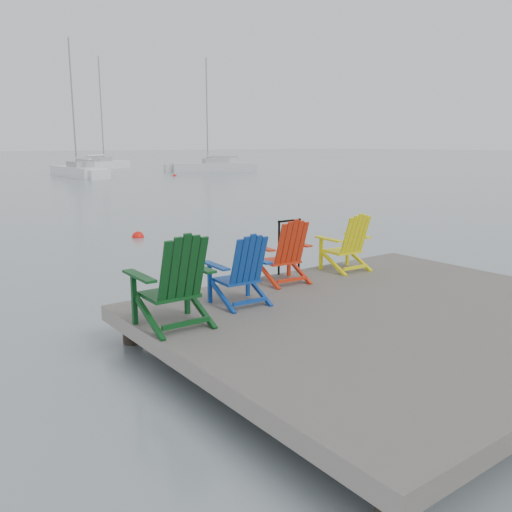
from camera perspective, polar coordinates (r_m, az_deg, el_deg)
ground at (r=7.48m, az=14.27°, el=-9.22°), size 400.00×400.00×0.00m
dock at (r=7.36m, az=14.40°, el=-6.69°), size 6.00×5.00×1.40m
handrail at (r=9.03m, az=3.52°, el=1.61°), size 0.48×0.04×0.90m
chair_green at (r=6.38m, az=-8.57°, el=-2.53°), size 0.91×0.85×1.13m
chair_blue at (r=7.21m, az=-1.57°, el=-1.39°), size 0.81×0.75×0.97m
chair_red at (r=8.35m, az=3.00°, el=0.52°), size 0.85×0.80×1.00m
chair_yellow at (r=9.30m, az=9.61°, el=1.45°), size 0.81×0.76×0.98m
sailboat_near at (r=46.10m, az=-18.13°, el=8.37°), size 2.22×7.92×10.94m
sailboat_mid at (r=59.46m, az=-15.89°, el=9.14°), size 7.87×7.03×11.59m
sailboat_far at (r=52.69m, az=-4.64°, el=9.26°), size 7.89×4.28×10.67m
buoy_a at (r=15.83m, az=-12.31°, el=1.93°), size 0.35×0.35×0.35m
buoy_c at (r=45.35m, az=-8.55°, el=8.32°), size 0.32×0.32×0.32m
buoy_d at (r=42.40m, az=-16.76°, el=7.72°), size 0.37×0.37×0.37m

